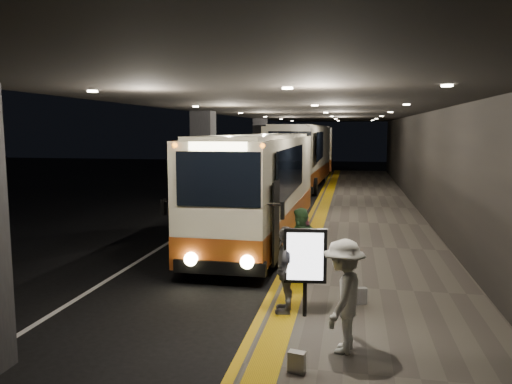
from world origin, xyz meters
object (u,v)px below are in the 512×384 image
(stanchion_post, at_px, (294,260))
(passenger_waiting_white, at_px, (343,296))
(coach_main, at_px, (261,191))
(passenger_waiting_green, at_px, (300,243))
(coach_second, at_px, (301,159))
(passenger_boarding, at_px, (305,245))
(passenger_waiting_grey, at_px, (286,270))
(bag_polka, at_px, (360,296))
(bag_plain, at_px, (297,362))
(coach_third, at_px, (316,150))
(info_sign, at_px, (305,258))

(stanchion_post, bearing_deg, passenger_waiting_white, -71.45)
(coach_main, height_order, passenger_waiting_green, coach_main)
(coach_second, xyz_separation_m, passenger_boarding, (2.12, -19.97, -0.97))
(passenger_waiting_grey, xyz_separation_m, bag_polka, (1.43, 0.75, -0.69))
(bag_polka, distance_m, bag_plain, 3.28)
(passenger_waiting_grey, bearing_deg, coach_third, -179.61)
(coach_main, xyz_separation_m, bag_plain, (2.26, -9.42, -1.34))
(coach_main, height_order, passenger_boarding, coach_main)
(coach_second, height_order, passenger_waiting_grey, coach_second)
(bag_polka, height_order, stanchion_post, stanchion_post)
(coach_second, relative_size, passenger_waiting_white, 6.79)
(bag_polka, bearing_deg, passenger_waiting_white, -97.68)
(info_sign, bearing_deg, coach_second, 89.03)
(passenger_boarding, xyz_separation_m, passenger_waiting_grey, (-0.13, -2.56, 0.11))
(passenger_waiting_grey, bearing_deg, bag_plain, 8.50)
(coach_third, distance_m, bag_plain, 38.96)
(coach_third, xyz_separation_m, stanchion_post, (1.95, -34.44, -1.19))
(passenger_waiting_green, xyz_separation_m, passenger_waiting_grey, (-0.03, -2.38, 0.01))
(coach_second, bearing_deg, bag_polka, -78.85)
(passenger_boarding, xyz_separation_m, bag_plain, (0.35, -4.95, -0.59))
(coach_third, height_order, passenger_waiting_white, coach_third)
(passenger_waiting_grey, bearing_deg, passenger_waiting_white, 33.50)
(passenger_boarding, bearing_deg, coach_third, 5.96)
(passenger_waiting_grey, distance_m, bag_polka, 1.75)
(passenger_boarding, height_order, passenger_waiting_white, passenger_waiting_white)
(coach_second, height_order, passenger_boarding, coach_second)
(stanchion_post, bearing_deg, passenger_waiting_green, 74.20)
(passenger_waiting_grey, distance_m, info_sign, 0.50)
(bag_plain, xyz_separation_m, info_sign, (-0.10, 2.24, 0.99))
(passenger_boarding, bearing_deg, bag_polka, -142.14)
(passenger_waiting_white, relative_size, info_sign, 1.07)
(passenger_waiting_grey, bearing_deg, coach_main, -168.52)
(passenger_waiting_white, bearing_deg, coach_third, -162.80)
(info_sign, bearing_deg, passenger_waiting_grey, 151.63)
(coach_main, distance_m, passenger_boarding, 4.92)
(passenger_waiting_grey, xyz_separation_m, info_sign, (0.38, -0.15, 0.29))
(coach_second, relative_size, stanchion_post, 12.11)
(passenger_boarding, bearing_deg, passenger_waiting_white, -164.07)
(bag_plain, bearing_deg, passenger_boarding, 93.99)
(passenger_boarding, relative_size, passenger_waiting_green, 0.89)
(passenger_boarding, xyz_separation_m, passenger_waiting_green, (-0.10, -0.18, 0.10))
(passenger_waiting_grey, height_order, bag_polka, passenger_waiting_grey)
(passenger_waiting_green, bearing_deg, passenger_boarding, 123.42)
(passenger_waiting_white, bearing_deg, passenger_waiting_grey, -131.25)
(coach_main, bearing_deg, passenger_waiting_grey, -74.70)
(info_sign, bearing_deg, coach_main, 99.87)
(passenger_waiting_green, distance_m, info_sign, 2.58)
(stanchion_post, bearing_deg, coach_second, 95.33)
(passenger_boarding, height_order, bag_plain, passenger_boarding)
(passenger_boarding, height_order, passenger_waiting_grey, passenger_waiting_grey)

